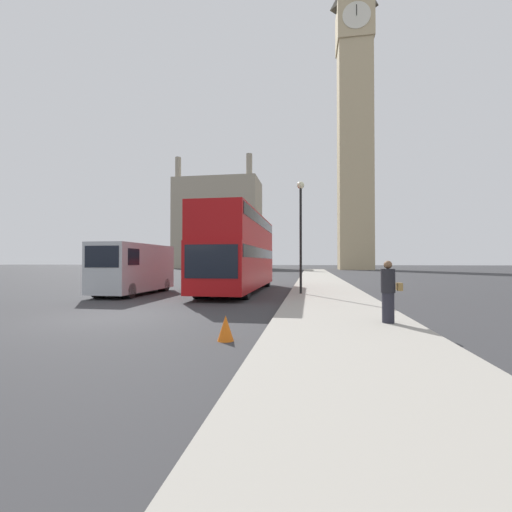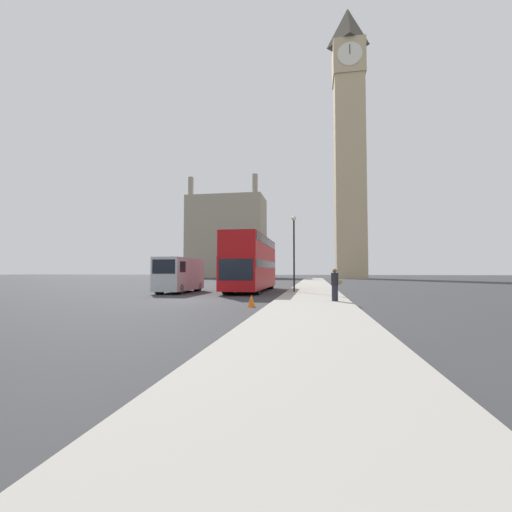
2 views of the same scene
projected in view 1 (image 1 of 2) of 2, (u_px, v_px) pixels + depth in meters
ground_plane at (115, 316)px, 10.69m from camera, size 300.00×300.00×0.00m
sidewalk_strip at (341, 320)px, 9.61m from camera, size 3.78×120.00×0.15m
clock_tower at (355, 112)px, 72.06m from camera, size 7.33×7.50×64.88m
building_block_distant at (218, 224)px, 84.97m from camera, size 20.33×11.61×26.61m
red_double_decker_bus at (239, 249)px, 19.57m from camera, size 2.61×11.32×4.35m
white_van at (134, 268)px, 17.84m from camera, size 1.96×5.77×2.61m
pedestrian at (388, 292)px, 8.78m from camera, size 0.51×0.35×1.59m
street_lamp at (301, 219)px, 16.83m from camera, size 0.36×0.36×5.52m
parked_sedan at (250, 268)px, 49.22m from camera, size 1.73×4.44×1.58m
traffic_cone at (226, 328)px, 7.42m from camera, size 0.36×0.36×0.55m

